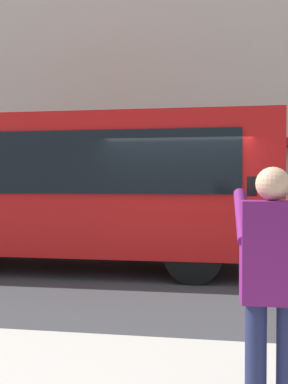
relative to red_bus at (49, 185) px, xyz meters
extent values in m
plane|color=#38383A|center=(-2.75, 0.55, -1.68)|extent=(60.00, 60.00, 0.00)
cube|color=beige|center=(-2.75, -6.25, 4.32)|extent=(28.00, 0.80, 12.00)
cube|color=red|center=(-0.02, -0.01, 0.02)|extent=(9.00, 2.50, 2.60)
cube|color=black|center=(-0.02, 1.25, 0.42)|extent=(7.60, 0.06, 1.10)
cylinder|color=black|center=(-3.02, -1.11, -1.18)|extent=(1.00, 0.28, 1.00)
cylinder|color=black|center=(-3.02, 1.09, -1.18)|extent=(1.00, 0.28, 1.00)
cylinder|color=#1E2347|center=(-3.77, 5.51, -1.12)|extent=(0.14, 0.14, 0.82)
cylinder|color=#1E2347|center=(-3.57, 5.51, -1.12)|extent=(0.14, 0.14, 0.82)
cube|color=#6B1960|center=(-3.67, 5.51, -0.38)|extent=(0.40, 0.24, 0.66)
sphere|color=#D8A884|center=(-3.67, 5.51, 0.06)|extent=(0.22, 0.22, 0.22)
cylinder|color=#6B1960|center=(-3.49, 5.35, -0.16)|extent=(0.09, 0.48, 0.37)
cube|color=black|center=(-3.57, 5.21, 0.04)|extent=(0.07, 0.01, 0.14)
camera|label=1|loc=(-3.25, 8.32, 0.07)|focal=39.28mm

